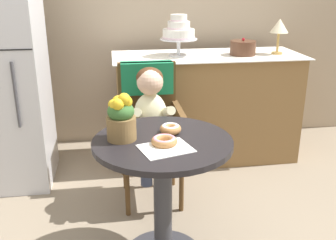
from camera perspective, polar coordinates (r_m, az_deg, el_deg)
The scene contains 11 objects.
cafe_table at distance 2.10m, azimuth -0.76°, elevation -8.19°, with size 0.72×0.72×0.72m.
wicker_chair at distance 2.71m, azimuth -2.72°, elevation 1.47°, with size 0.42×0.45×0.95m.
seated_child at distance 2.55m, azimuth -2.38°, elevation 1.19°, with size 0.27×0.32×0.73m.
paper_napkin at distance 1.90m, azimuth -0.28°, elevation -4.12°, with size 0.24×0.19×0.00m, color white.
donut_front at distance 2.09m, azimuth 0.37°, elevation -1.22°, with size 0.11×0.11×0.05m.
donut_mid at distance 1.94m, azimuth -0.56°, elevation -2.99°, with size 0.13×0.13×0.04m.
flower_vase at distance 1.98m, azimuth -6.81°, elevation 0.46°, with size 0.15×0.16×0.25m.
display_counter at distance 3.40m, azimuth 5.53°, elevation 1.94°, with size 1.56×0.62×0.90m.
tiered_cake_stand at distance 3.21m, azimuth 1.55°, elevation 12.65°, with size 0.30×0.30×0.33m.
round_layer_cake at distance 3.32m, azimuth 10.77°, elevation 10.21°, with size 0.21×0.21×0.14m.
table_lamp at distance 3.40m, azimuth 15.80°, elevation 12.76°, with size 0.15×0.15×0.28m.
Camera 1 is at (-0.24, -1.84, 1.50)m, focal length 42.16 mm.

